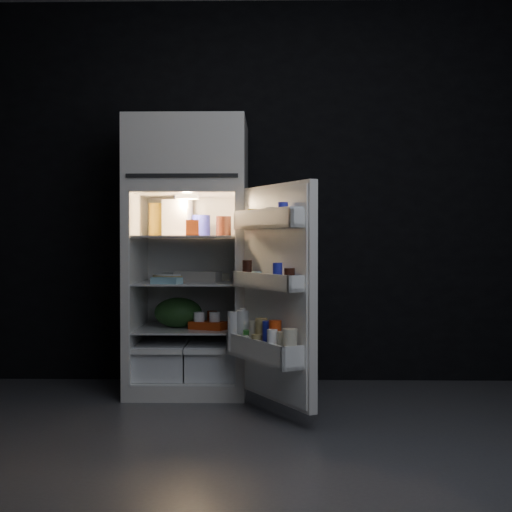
{
  "coord_description": "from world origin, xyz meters",
  "views": [
    {
      "loc": [
        0.0,
        -3.38,
        0.98
      ],
      "look_at": [
        -0.09,
        1.0,
        0.9
      ],
      "focal_mm": 50.0,
      "sensor_mm": 36.0,
      "label": 1
    }
  ],
  "objects_px": {
    "milk_jug": "(177,218)",
    "egg_carton": "(198,277)",
    "fridge_door": "(273,297)",
    "yogurt_tray": "(208,325)",
    "refrigerator": "(189,247)"
  },
  "relations": [
    {
      "from": "refrigerator",
      "to": "milk_jug",
      "type": "relative_size",
      "value": 7.42
    },
    {
      "from": "refrigerator",
      "to": "egg_carton",
      "type": "bearing_deg",
      "value": -46.7
    },
    {
      "from": "fridge_door",
      "to": "yogurt_tray",
      "type": "distance_m",
      "value": 0.73
    },
    {
      "from": "milk_jug",
      "to": "egg_carton",
      "type": "xyz_separation_m",
      "value": [
        0.14,
        -0.08,
        -0.38
      ]
    },
    {
      "from": "refrigerator",
      "to": "yogurt_tray",
      "type": "height_order",
      "value": "refrigerator"
    },
    {
      "from": "milk_jug",
      "to": "yogurt_tray",
      "type": "bearing_deg",
      "value": -29.12
    },
    {
      "from": "refrigerator",
      "to": "fridge_door",
      "type": "height_order",
      "value": "refrigerator"
    },
    {
      "from": "fridge_door",
      "to": "milk_jug",
      "type": "height_order",
      "value": "fridge_door"
    },
    {
      "from": "refrigerator",
      "to": "milk_jug",
      "type": "distance_m",
      "value": 0.21
    },
    {
      "from": "refrigerator",
      "to": "yogurt_tray",
      "type": "bearing_deg",
      "value": -45.87
    },
    {
      "from": "milk_jug",
      "to": "fridge_door",
      "type": "bearing_deg",
      "value": -42.37
    },
    {
      "from": "fridge_door",
      "to": "milk_jug",
      "type": "xyz_separation_m",
      "value": [
        -0.63,
        0.72,
        0.47
      ]
    },
    {
      "from": "fridge_door",
      "to": "refrigerator",
      "type": "bearing_deg",
      "value": 127.98
    },
    {
      "from": "refrigerator",
      "to": "egg_carton",
      "type": "distance_m",
      "value": 0.22
    },
    {
      "from": "fridge_door",
      "to": "yogurt_tray",
      "type": "relative_size",
      "value": 5.29
    }
  ]
}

